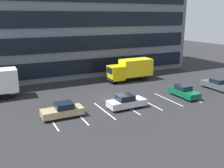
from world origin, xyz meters
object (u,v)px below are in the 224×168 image
Objects in this scene: box_truck_yellow_all at (131,69)px; sedan_charcoal at (217,84)px; sedan_forest at (184,92)px; sedan_tan at (63,110)px; sedan_silver at (126,102)px.

box_truck_yellow_all reaches higher than sedan_charcoal.
sedan_tan is (-15.14, 0.37, 0.01)m from sedan_forest.
box_truck_yellow_all is at bearing 131.00° from sedan_charcoal.
sedan_forest is 8.27m from sedan_silver.
sedan_tan is 6.90m from sedan_silver.
sedan_charcoal is 21.47m from sedan_tan.
sedan_tan is (-21.47, -0.25, -0.02)m from sedan_charcoal.
sedan_forest is 15.15m from sedan_tan.
sedan_charcoal is 14.62m from sedan_silver.
sedan_tan is at bearing 175.13° from sedan_silver.
sedan_silver reaches higher than sedan_tan.
sedan_forest is at bearing -174.39° from sedan_charcoal.
box_truck_yellow_all is 1.69× the size of sedan_silver.
sedan_silver reaches higher than sedan_forest.
sedan_charcoal is at bearing -49.00° from box_truck_yellow_all.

